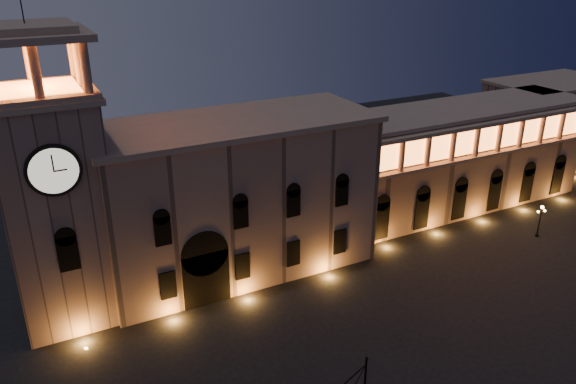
# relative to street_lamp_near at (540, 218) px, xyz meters

# --- Properties ---
(ground) EXTENTS (160.00, 160.00, 0.00)m
(ground) POSITION_rel_street_lamp_near_xyz_m (-35.09, -11.03, -2.58)
(ground) COLOR black
(ground) RESTS_ON ground
(government_building) EXTENTS (30.80, 12.80, 17.60)m
(government_building) POSITION_rel_street_lamp_near_xyz_m (-37.16, 10.90, 6.19)
(government_building) COLOR #906E5E
(government_building) RESTS_ON ground
(clock_tower) EXTENTS (9.80, 9.80, 32.40)m
(clock_tower) POSITION_rel_street_lamp_near_xyz_m (-55.59, 9.94, 9.92)
(clock_tower) COLOR #906E5E
(clock_tower) RESTS_ON ground
(colonnade_wing) EXTENTS (40.60, 11.50, 14.50)m
(colonnade_wing) POSITION_rel_street_lamp_near_xyz_m (-3.09, 12.89, 4.75)
(colonnade_wing) COLOR #8B6959
(colonnade_wing) RESTS_ON ground
(secondary_building) EXTENTS (20.00, 12.00, 14.00)m
(secondary_building) POSITION_rel_street_lamp_near_xyz_m (22.91, 18.97, 4.42)
(secondary_building) COLOR #8B6959
(secondary_building) RESTS_ON ground
(street_lamp_near) EXTENTS (1.49, 0.48, 4.33)m
(street_lamp_near) POSITION_rel_street_lamp_near_xyz_m (0.00, 0.00, 0.00)
(street_lamp_near) COLOR black
(street_lamp_near) RESTS_ON ground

